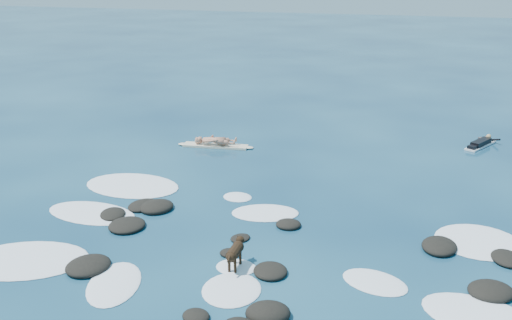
% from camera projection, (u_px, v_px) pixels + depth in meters
% --- Properties ---
extents(ground, '(160.00, 160.00, 0.00)m').
position_uv_depth(ground, '(281.00, 237.00, 16.88)').
color(ground, '#0A2642').
rests_on(ground, ground).
extents(reef_rocks, '(12.88, 6.85, 0.44)m').
position_uv_depth(reef_rocks, '(246.00, 252.00, 15.82)').
color(reef_rocks, black).
rests_on(reef_rocks, ground).
extents(breaking_foam, '(15.37, 8.75, 0.12)m').
position_uv_depth(breaking_foam, '(212.00, 237.00, 16.84)').
color(breaking_foam, white).
rests_on(breaking_foam, ground).
extents(standing_surfer_rig, '(3.44, 0.93, 1.95)m').
position_uv_depth(standing_surfer_rig, '(215.00, 130.00, 24.94)').
color(standing_surfer_rig, beige).
rests_on(standing_surfer_rig, ground).
extents(paddling_surfer_rig, '(1.57, 2.22, 0.41)m').
position_uv_depth(paddling_surfer_rig, '(481.00, 143.00, 25.24)').
color(paddling_surfer_rig, white).
rests_on(paddling_surfer_rig, ground).
extents(dog, '(0.32, 1.24, 0.79)m').
position_uv_depth(dog, '(235.00, 251.00, 14.98)').
color(dog, black).
rests_on(dog, ground).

